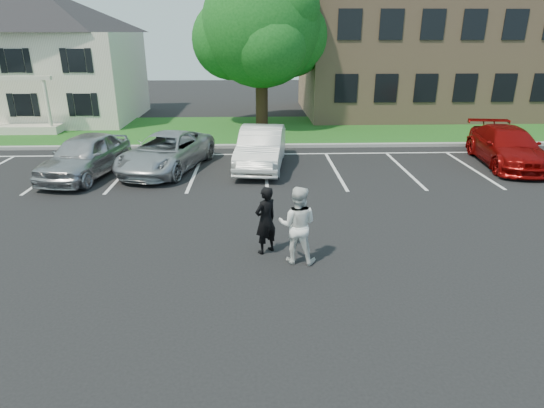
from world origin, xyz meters
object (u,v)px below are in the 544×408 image
Objects in this scene: car_silver_west at (85,156)px; car_red_compact at (507,147)px; house at (47,56)px; man_black_suit at (266,220)px; car_silver_minivan at (166,152)px; car_white_sedan at (261,148)px; man_white_shirt at (297,225)px; office_building at (471,49)px; tree at (263,29)px.

car_silver_west reaches higher than car_red_compact.
house reaches higher than man_black_suit.
car_silver_minivan is 1.06× the size of car_white_sedan.
car_silver_west is (-7.48, 7.25, -0.15)m from man_white_shirt.
car_red_compact is at bearing 178.43° from man_black_suit.
car_silver_west is (-20.90, -14.37, -3.35)m from office_building.
man_black_suit is 0.33× the size of car_silver_minivan.
office_building reaches higher than man_black_suit.
tree is at bearing 82.23° from car_silver_minivan.
house reaches higher than man_white_shirt.
house reaches higher than car_red_compact.
tree is (13.07, -2.49, 1.52)m from house.
man_white_shirt reaches higher than man_black_suit.
office_building is 2.55× the size of tree.
car_red_compact is (10.21, -0.01, -0.05)m from car_white_sedan.
car_white_sedan is 0.94× the size of car_red_compact.
car_red_compact is at bearing -26.17° from house.
office_building reaches higher than car_white_sedan.
car_white_sedan is at bearing -136.73° from office_building.
house is at bearing 169.23° from tree.
man_black_suit is at bearing -83.33° from car_white_sedan.
man_white_shirt is (13.58, -19.60, -2.88)m from house.
car_white_sedan is (-0.24, -8.83, -4.54)m from tree.
man_black_suit reaches higher than car_red_compact.
tree reaches higher than office_building.
office_building is 14.69m from tree.
car_silver_west is 16.97m from car_red_compact.
house is at bearing -43.33° from man_white_shirt.
car_silver_west is at bearing -125.22° from tree.
tree is at bearing -76.34° from man_white_shirt.
house is 15.00m from car_silver_minivan.
man_black_suit is 9.53m from car_silver_west.
car_white_sedan is at bearing 20.03° from car_silver_minivan.
office_building is 14.33m from car_red_compact.
house reaches higher than car_silver_west.
car_red_compact is (10.20, 7.77, -0.11)m from man_black_suit.
car_white_sedan is 10.21m from car_red_compact.
man_black_suit is 0.91× the size of man_white_shirt.
car_red_compact is (9.97, -8.84, -4.59)m from tree.
tree is 1.79× the size of car_white_sedan.
house reaches higher than car_silver_minivan.
man_black_suit is at bearing -34.29° from car_silver_west.
man_white_shirt is at bearing -44.24° from car_silver_minivan.
house is 2.10× the size of car_white_sedan.
office_building is 4.74× the size of car_silver_west.
car_red_compact is at bearing -41.55° from tree.
house is 27.08m from office_building.
car_silver_west reaches higher than car_silver_minivan.
car_silver_west is at bearing -148.84° from car_silver_minivan.
car_silver_west is at bearing -164.64° from car_white_sedan.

